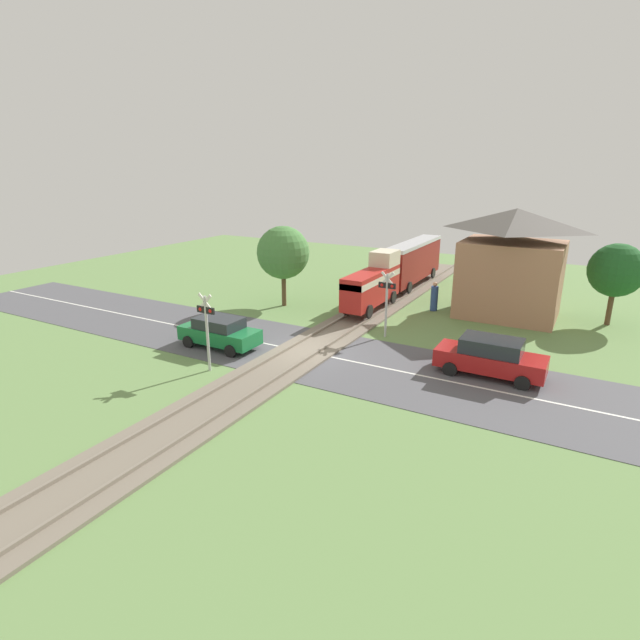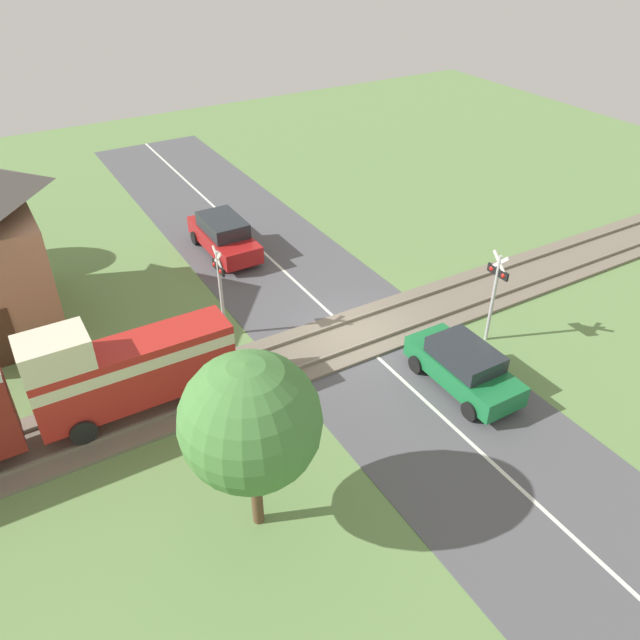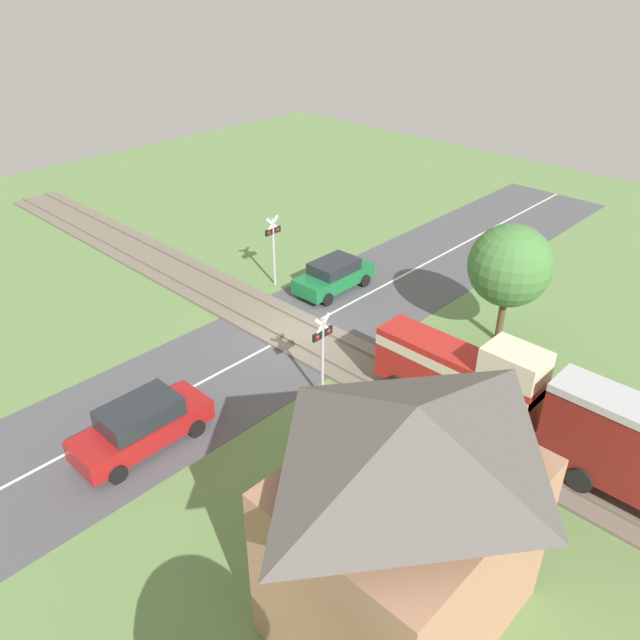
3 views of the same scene
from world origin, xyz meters
The scene contains 9 objects.
ground_plane centered at (0.00, 0.00, 0.00)m, with size 60.00×60.00×0.00m, color #66894C.
road_surface centered at (0.00, 0.00, 0.01)m, with size 48.00×6.40×0.02m.
track_bed centered at (0.00, 0.00, 0.07)m, with size 2.80×48.00×0.24m.
car_near_crossing centered at (-3.93, -1.44, 0.78)m, with size 3.96×1.79×1.49m.
car_far_side centered at (8.11, 1.44, 0.84)m, with size 4.39×1.84×1.64m.
crossing_signal_west_approach centered at (-2.46, -3.88, 2.17)m, with size 0.90×0.18×3.41m.
crossing_signal_east_approach centered at (2.46, 3.88, 2.17)m, with size 0.90×0.18×3.41m.
pedestrian_by_station centered at (3.16, 9.86, 0.80)m, with size 0.44×0.44×1.76m.
tree_roadside_hedge centered at (-5.34, 6.34, 3.33)m, with size 3.21×3.21×4.94m.
Camera 2 is at (-14.76, 10.11, 12.86)m, focal length 35.00 mm.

